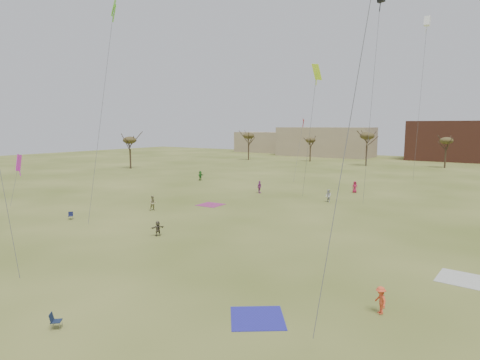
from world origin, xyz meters
The scene contains 18 objects.
ground centered at (0.00, 0.00, 0.00)m, with size 260.00×260.00×0.00m, color #404F18.
spectator_fore_b centered at (-15.93, 15.82, 0.94)m, with size 0.92×0.71×1.88m, color #978F60.
spectator_fore_c centered at (-6.71, 7.73, 0.74)m, with size 1.37×0.44×1.48m, color brown.
flyer_mid_b centered at (15.69, 3.30, 0.80)m, with size 1.03×0.59×1.59m, color #E74F2B.
spectator_mid_d centered at (-11.98, 34.70, 0.99)m, with size 1.16×0.48×1.98m, color #9B408D.
spectator_mid_e centered at (-0.02, 33.62, 0.89)m, with size 0.86×0.67×1.78m, color silver.
flyer_far_a centered at (-29.51, 41.06, 0.92)m, with size 1.71×0.54×1.84m, color #216220.
flyer_far_b centered at (0.28, 43.62, 0.92)m, with size 0.90×0.59×1.85m, color #A21B3E.
blanket_blue centered at (10.28, -1.16, 0.00)m, with size 2.92×2.92×0.03m, color #24249D.
blanket_cream centered at (18.94, 11.82, 0.00)m, with size 3.16×3.16×0.03m, color beige.
blanket_plum centered at (-12.28, 22.77, 0.00)m, with size 3.04×3.04×0.03m, color #912C67.
camp_chair_left centered at (-19.96, 7.00, 0.26)m, with size 0.74×0.74×0.87m.
camp_chair_center centered at (2.22, -8.16, 0.26)m, with size 0.74×0.74×0.87m.
kites_aloft centered at (2.78, 30.46, 21.80)m, with size 67.23×68.47×27.86m.
tree_line centered at (-2.85, 79.12, 7.09)m, with size 117.44×49.32×8.91m.
building_tan centered at (-35.00, 115.00, 5.00)m, with size 32.00×14.00×10.00m, color #937F60.
building_brick centered at (5.00, 120.00, 6.00)m, with size 26.00×16.00×12.00m, color brown.
building_tan_west centered at (-65.00, 122.00, 4.00)m, with size 20.00×12.00×8.00m, color #937F60.
Camera 1 is at (21.61, -19.21, 10.58)m, focal length 30.46 mm.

